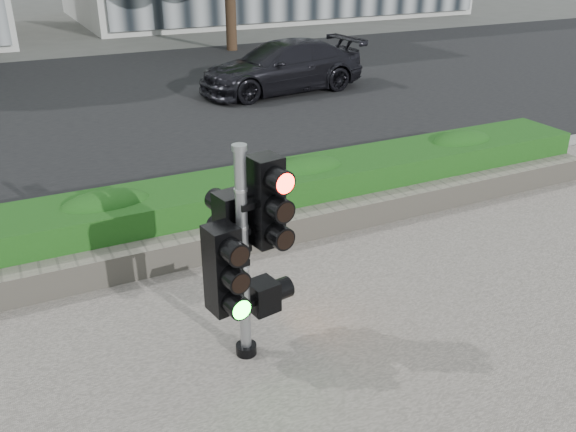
{
  "coord_description": "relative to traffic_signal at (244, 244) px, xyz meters",
  "views": [
    {
      "loc": [
        -2.2,
        -4.33,
        3.58
      ],
      "look_at": [
        0.25,
        0.6,
        1.04
      ],
      "focal_mm": 38.0,
      "sensor_mm": 36.0,
      "label": 1
    }
  ],
  "objects": [
    {
      "name": "traffic_signal",
      "position": [
        0.0,
        0.0,
        0.0
      ],
      "size": [
        0.73,
        0.58,
        2.04
      ],
      "rotation": [
        0.0,
        0.0,
        0.17
      ],
      "color": "black",
      "rests_on": "sidewalk"
    },
    {
      "name": "stone_wall",
      "position": [
        0.47,
        1.88,
        -0.96
      ],
      "size": [
        12.0,
        0.32,
        0.34
      ],
      "primitive_type": "cube",
      "color": "gray",
      "rests_on": "sidewalk"
    },
    {
      "name": "hedge",
      "position": [
        0.47,
        2.53,
        -0.79
      ],
      "size": [
        12.0,
        1.0,
        0.68
      ],
      "primitive_type": "cube",
      "color": "#317C26",
      "rests_on": "sidewalk"
    },
    {
      "name": "road",
      "position": [
        0.47,
        9.98,
        -1.15
      ],
      "size": [
        60.0,
        13.0,
        0.02
      ],
      "primitive_type": "cube",
      "color": "black",
      "rests_on": "ground"
    },
    {
      "name": "ground",
      "position": [
        0.47,
        -0.02,
        -1.16
      ],
      "size": [
        120.0,
        120.0,
        0.0
      ],
      "primitive_type": "plane",
      "color": "#51514C",
      "rests_on": "ground"
    },
    {
      "name": "curb",
      "position": [
        0.47,
        3.13,
        -1.1
      ],
      "size": [
        60.0,
        0.25,
        0.12
      ],
      "primitive_type": "cube",
      "color": "gray",
      "rests_on": "ground"
    },
    {
      "name": "car_dark",
      "position": [
        4.86,
        9.3,
        -0.52
      ],
      "size": [
        4.34,
        2.06,
        1.22
      ],
      "primitive_type": "imported",
      "rotation": [
        0.0,
        0.0,
        -1.49
      ],
      "color": "black",
      "rests_on": "road"
    }
  ]
}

